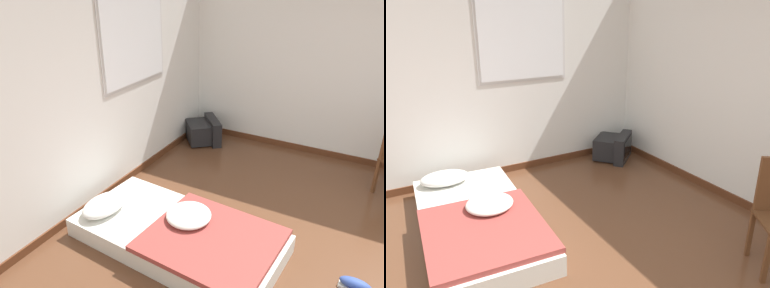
% 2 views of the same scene
% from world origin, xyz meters
% --- Properties ---
extents(wall_back, '(7.37, 0.08, 2.60)m').
position_xyz_m(wall_back, '(0.02, 2.90, 1.29)').
color(wall_back, white).
rests_on(wall_back, ground_plane).
extents(mattress_bed, '(1.15, 2.08, 0.34)m').
position_xyz_m(mattress_bed, '(-0.17, 1.68, 0.13)').
color(mattress_bed, silver).
rests_on(mattress_bed, ground_plane).
extents(crt_tv, '(0.69, 0.68, 0.37)m').
position_xyz_m(crt_tv, '(2.06, 2.55, 0.18)').
color(crt_tv, black).
rests_on(crt_tv, ground_plane).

